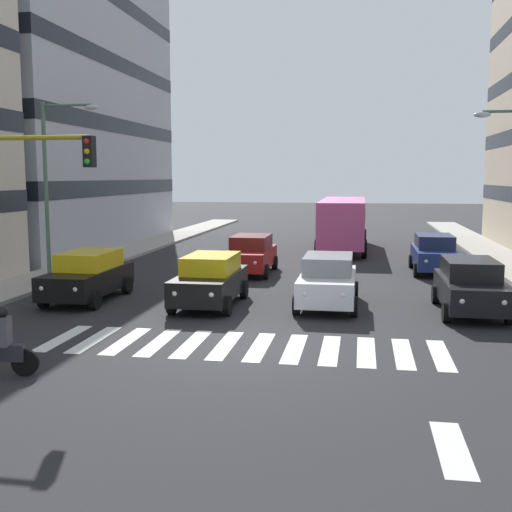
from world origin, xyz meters
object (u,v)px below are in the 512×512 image
Objects in this scene: car_row2_0 at (251,254)px; motorcycle_with_rider at (1,347)px; car_1 at (328,280)px; car_3 at (88,275)px; car_0 at (470,286)px; car_2 at (210,280)px; bus_behind_traffic at (343,219)px; car_row2_1 at (434,253)px; street_lamp_right at (54,174)px.

motorcycle_with_rider is at bearing 79.60° from car_row2_0.
car_3 is at bearing 2.40° from car_1.
car_0 and car_row2_0 have the same top height.
car_2 is 17.66m from bus_behind_traffic.
street_lamp_right is (15.47, 5.68, 3.57)m from car_row2_1.
bus_behind_traffic is at bearing -110.94° from car_row2_0.
car_2 is 1.00× the size of car_row2_1.
car_1 is 10.96m from motorcycle_with_rider.
car_0 reaches higher than motorcycle_with_rider.
car_1 is 7.70m from car_row2_0.
bus_behind_traffic is at bearing -90.00° from car_1.
bus_behind_traffic reaches higher than car_row2_0.
car_0 and car_3 have the same top height.
car_2 is 1.00× the size of car_row2_0.
car_1 is 11.96m from street_lamp_right.
car_2 is 4.47m from car_3.
car_3 and car_row2_1 have the same top height.
car_3 is at bearing 0.18° from car_0.
motorcycle_with_rider is (11.18, 8.40, -0.24)m from car_0.
car_0 is 13.99m from motorcycle_with_rider.
car_row2_0 is (-0.12, -7.22, 0.00)m from car_2.
street_lamp_right is at bearing -10.79° from car_0.
bus_behind_traffic reaches higher than car_row2_1.
car_2 is at bearing 1.48° from car_0.
car_3 is (4.47, -0.18, 0.00)m from car_2.
street_lamp_right is at bearing -24.06° from car_2.
car_row2_0 is 2.63× the size of motorcycle_with_rider.
car_1 is at bearing 90.00° from bus_behind_traffic.
car_1 is 1.00× the size of car_row2_1.
car_1 is 1.00× the size of car_3.
street_lamp_right is (11.10, 13.99, 2.59)m from bus_behind_traffic.
car_1 is at bearing -127.31° from motorcycle_with_rider.
bus_behind_traffic is at bearing -62.27° from car_row2_1.
car_row2_0 is at bearing -90.94° from car_2.
car_3 is 8.41m from car_row2_0.
car_row2_1 is (0.17, -8.66, 0.00)m from car_0.
car_row2_0 is (-4.59, -7.05, 0.00)m from car_3.
car_0 is at bearing 91.12° from car_row2_1.
car_1 is 0.42× the size of bus_behind_traffic.
car_row2_1 is 20.31m from motorcycle_with_rider.
car_2 is at bearing -108.31° from motorcycle_with_rider.
car_row2_1 is at bearing -122.84° from motorcycle_with_rider.
street_lamp_right is at bearing -13.52° from car_1.
bus_behind_traffic is (-8.40, -17.01, 0.97)m from car_3.
car_0 and car_1 have the same top height.
car_2 is 0.42× the size of bus_behind_traffic.
car_0 is 1.00× the size of car_3.
car_1 is at bearing 166.48° from street_lamp_right.
car_row2_1 is 2.63× the size of motorcycle_with_rider.
car_row2_0 is at bearing -151.06° from street_lamp_right.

